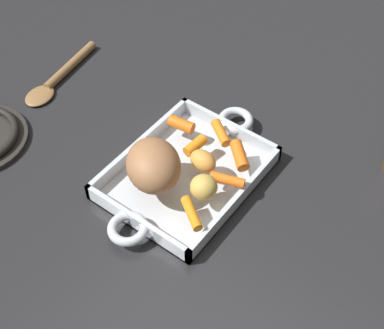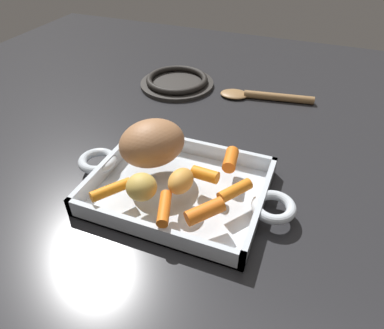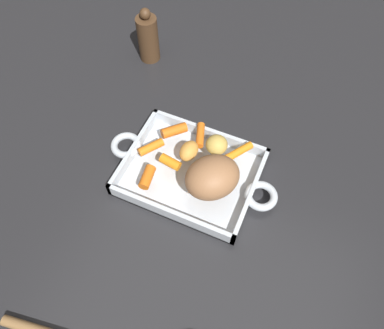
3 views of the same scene
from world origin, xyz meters
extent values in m
plane|color=#232326|center=(0.00, 0.00, 0.00)|extent=(1.76, 1.76, 0.00)
cube|color=silver|center=(0.00, 0.00, 0.00)|extent=(0.29, 0.23, 0.01)
cube|color=silver|center=(0.00, 0.11, 0.02)|extent=(0.29, 0.01, 0.03)
cube|color=silver|center=(0.00, -0.11, 0.02)|extent=(0.29, 0.01, 0.03)
cube|color=silver|center=(0.14, 0.00, 0.02)|extent=(0.01, 0.23, 0.03)
cube|color=silver|center=(-0.14, 0.00, 0.02)|extent=(0.01, 0.23, 0.03)
torus|color=silver|center=(0.16, 0.00, 0.02)|extent=(0.07, 0.07, 0.02)
torus|color=silver|center=(-0.16, 0.00, 0.02)|extent=(0.07, 0.07, 0.02)
ellipsoid|color=#9D6A45|center=(-0.06, 0.03, 0.07)|extent=(0.15, 0.15, 0.08)
cylinder|color=orange|center=(0.04, 0.01, 0.05)|extent=(0.05, 0.03, 0.02)
cylinder|color=orange|center=(0.07, -0.07, 0.05)|extent=(0.06, 0.06, 0.03)
cylinder|color=orange|center=(0.01, -0.08, 0.04)|extent=(0.04, 0.07, 0.02)
cylinder|color=orange|center=(-0.08, -0.08, 0.04)|extent=(0.05, 0.07, 0.02)
cylinder|color=orange|center=(0.07, 0.07, 0.05)|extent=(0.03, 0.05, 0.02)
cylinder|color=orange|center=(0.10, -0.01, 0.04)|extent=(0.05, 0.06, 0.02)
ellipsoid|color=gold|center=(-0.03, -0.06, 0.06)|extent=(0.06, 0.06, 0.04)
ellipsoid|color=gold|center=(0.02, -0.03, 0.05)|extent=(0.04, 0.06, 0.04)
cylinder|color=#282623|center=(-0.17, 0.39, 0.01)|extent=(0.20, 0.20, 0.01)
torus|color=black|center=(-0.17, 0.39, 0.02)|extent=(0.17, 0.17, 0.02)
cylinder|color=olive|center=(0.10, 0.40, 0.01)|extent=(0.17, 0.05, 0.02)
ellipsoid|color=olive|center=(-0.01, 0.39, 0.01)|extent=(0.08, 0.06, 0.01)
camera|label=1|loc=(-0.52, -0.40, 0.79)|focal=51.36mm
camera|label=2|loc=(0.18, -0.40, 0.42)|focal=32.25mm
camera|label=3|loc=(-0.17, 0.38, 0.72)|focal=34.29mm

